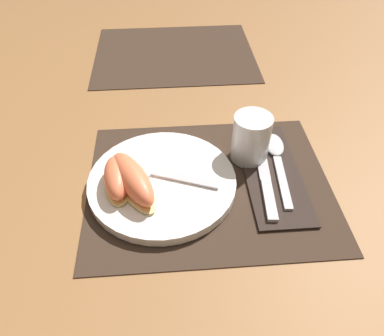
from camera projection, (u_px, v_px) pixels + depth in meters
ground_plane at (209, 184)px, 0.65m from camera, size 3.00×3.00×0.00m
placemat at (209, 183)px, 0.64m from camera, size 0.41×0.33×0.00m
placemat_far at (174, 53)px, 0.99m from camera, size 0.41×0.33×0.00m
plate at (162, 180)px, 0.64m from camera, size 0.25×0.25×0.02m
juice_glass at (251, 140)px, 0.66m from camera, size 0.07×0.07×0.09m
napkin at (271, 172)px, 0.66m from camera, size 0.10×0.25×0.00m
knife at (264, 174)px, 0.65m from camera, size 0.04×0.22×0.01m
spoon at (276, 154)px, 0.68m from camera, size 0.04×0.19×0.01m
fork at (157, 173)px, 0.63m from camera, size 0.18×0.09×0.00m
citrus_wedge_0 at (117, 179)px, 0.60m from camera, size 0.05×0.10×0.04m
citrus_wedge_1 at (133, 180)px, 0.60m from camera, size 0.10×0.14×0.05m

